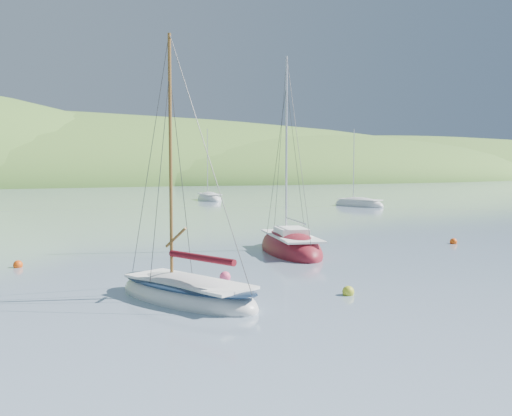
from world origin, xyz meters
name	(u,v)px	position (x,y,z in m)	size (l,w,h in m)	color
ground	(318,285)	(0.00, 0.00, 0.00)	(700.00, 700.00, 0.00)	#758FA2
daysailer_white	(186,294)	(-5.55, 0.00, 0.23)	(4.65, 7.04, 10.16)	silver
sloop_red	(290,248)	(3.58, 8.26, 0.22)	(4.78, 8.48, 11.89)	maroon
distant_sloop_b	(209,199)	(18.57, 56.84, 0.19)	(3.73, 8.14, 11.21)	silver
distant_sloop_d	(359,205)	(30.00, 36.95, 0.18)	(4.14, 7.53, 10.19)	silver
mooring_buoys	(274,266)	(0.31, 4.22, 0.12)	(25.18, 12.29, 0.47)	gold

